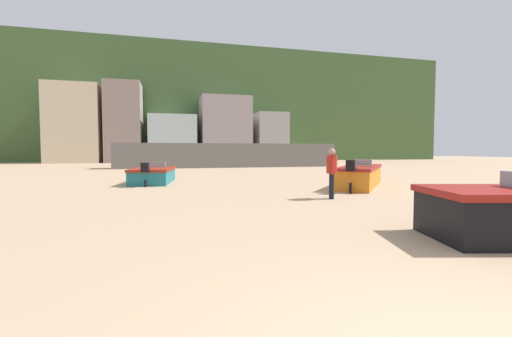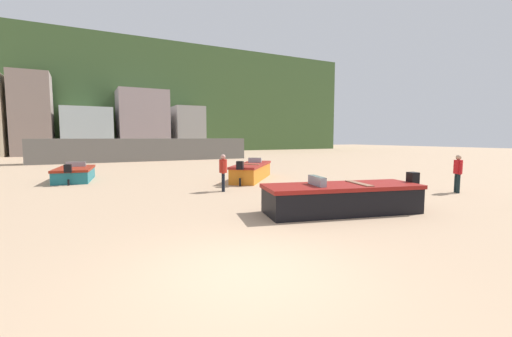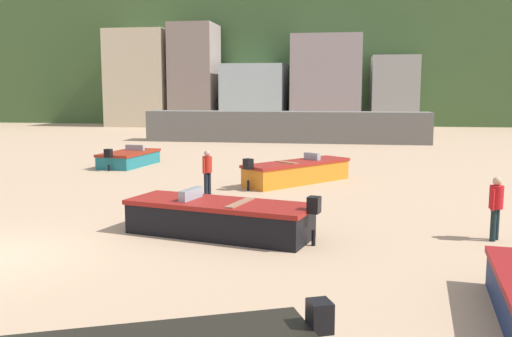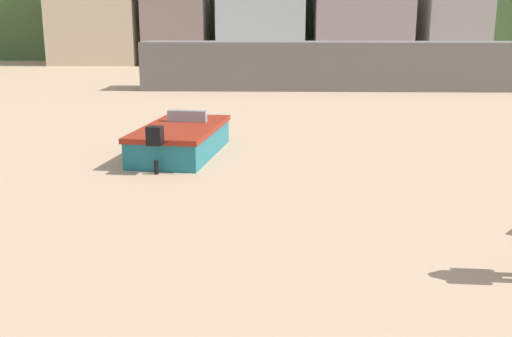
# 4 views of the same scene
# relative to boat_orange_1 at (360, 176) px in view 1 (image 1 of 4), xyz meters

# --- Properties ---
(headland_hill) EXTENTS (90.00, 32.00, 17.89)m
(headland_hill) POSITION_rel_boat_orange_1_xyz_m (-5.93, 54.51, 8.49)
(headland_hill) COLOR #3F5B30
(headland_hill) RESTS_ON ground
(harbor_pier) EXTENTS (20.63, 2.40, 2.24)m
(harbor_pier) POSITION_rel_boat_orange_1_xyz_m (-2.45, 18.51, 0.66)
(harbor_pier) COLOR slate
(harbor_pier) RESTS_ON ground
(townhouse_far_left) EXTENTS (6.37, 6.49, 10.05)m
(townhouse_far_left) POSITION_rel_boat_orange_1_xyz_m (-19.75, 35.76, 4.57)
(townhouse_far_left) COLOR beige
(townhouse_far_left) RESTS_ON ground
(townhouse_centre) EXTENTS (4.49, 5.09, 10.57)m
(townhouse_centre) POSITION_rel_boat_orange_1_xyz_m (-13.80, 35.06, 4.83)
(townhouse_centre) COLOR gray
(townhouse_centre) RESTS_ON ground
(townhouse_centre_right) EXTENTS (6.34, 6.03, 6.43)m
(townhouse_centre_right) POSITION_rel_boat_orange_1_xyz_m (-7.53, 35.53, 2.75)
(townhouse_centre_right) COLOR silver
(townhouse_centre_right) RESTS_ON ground
(townhouse_right) EXTENTS (6.92, 6.96, 9.24)m
(townhouse_right) POSITION_rel_boat_orange_1_xyz_m (-0.13, 35.99, 4.16)
(townhouse_right) COLOR #9F8F92
(townhouse_right) RESTS_ON ground
(townhouse_far_right) EXTENTS (4.45, 5.30, 7.12)m
(townhouse_far_right) POSITION_rel_boat_orange_1_xyz_m (6.54, 35.16, 3.10)
(townhouse_far_right) COLOR #9D9C98
(townhouse_far_right) RESTS_ON ground
(boat_orange_1) EXTENTS (4.25, 4.76, 1.21)m
(boat_orange_1) POSITION_rel_boat_orange_1_xyz_m (0.00, 0.00, 0.00)
(boat_orange_1) COLOR orange
(boat_orange_1) RESTS_ON ground
(boat_teal_4) EXTENTS (2.19, 4.01, 1.04)m
(boat_teal_4) POSITION_rel_boat_orange_1_xyz_m (-8.78, 3.98, -0.08)
(boat_teal_4) COLOR #1D6E79
(boat_teal_4) RESTS_ON ground
(beach_walker_foreground) EXTENTS (0.44, 0.53, 1.62)m
(beach_walker_foreground) POSITION_rel_boat_orange_1_xyz_m (-2.98, -3.11, 0.49)
(beach_walker_foreground) COLOR black
(beach_walker_foreground) RESTS_ON ground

